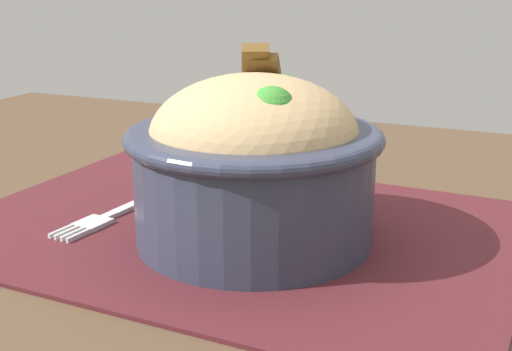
# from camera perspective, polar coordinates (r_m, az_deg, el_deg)

# --- Properties ---
(table) EXTENTS (1.20, 0.84, 0.72)m
(table) POSITION_cam_1_polar(r_m,az_deg,el_deg) (0.56, 1.00, -10.46)
(table) COLOR #4C3826
(table) RESTS_ON ground_plane
(placemat) EXTENTS (0.44, 0.33, 0.00)m
(placemat) POSITION_cam_1_polar(r_m,az_deg,el_deg) (0.54, -1.77, -4.29)
(placemat) COLOR #47191E
(placemat) RESTS_ON table
(bowl) EXTENTS (0.18, 0.18, 0.14)m
(bowl) POSITION_cam_1_polar(r_m,az_deg,el_deg) (0.49, 0.02, 1.26)
(bowl) COLOR #2D3347
(bowl) RESTS_ON placemat
(fork) EXTENTS (0.03, 0.14, 0.00)m
(fork) POSITION_cam_1_polar(r_m,az_deg,el_deg) (0.57, -11.81, -3.17)
(fork) COLOR silver
(fork) RESTS_ON placemat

